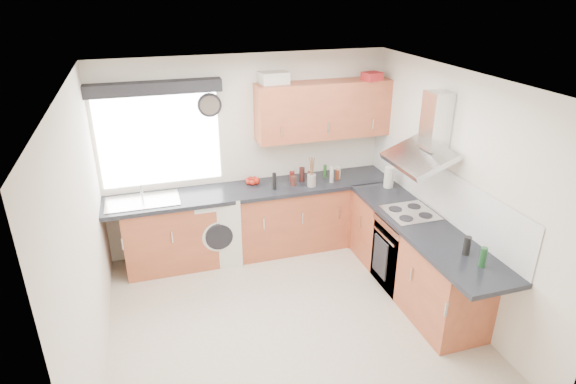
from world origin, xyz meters
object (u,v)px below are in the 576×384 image
object	(u,v)px
oven	(406,251)
upper_cabinets	(323,110)
washing_machine	(215,225)
extractor_hood	(427,138)

from	to	relation	value
oven	upper_cabinets	xyz separation A→B (m)	(-0.55, 1.32, 1.38)
upper_cabinets	washing_machine	bearing A→B (deg)	-175.87
extractor_hood	washing_machine	size ratio (longest dim) A/B	0.86
oven	upper_cabinets	world-z (taller)	upper_cabinets
extractor_hood	upper_cabinets	xyz separation A→B (m)	(-0.65, 1.33, 0.03)
extractor_hood	washing_machine	distance (m)	2.77
extractor_hood	upper_cabinets	size ratio (longest dim) A/B	0.46
oven	washing_machine	world-z (taller)	washing_machine
upper_cabinets	washing_machine	xyz separation A→B (m)	(-1.45, -0.10, -1.35)
washing_machine	upper_cabinets	bearing A→B (deg)	11.49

